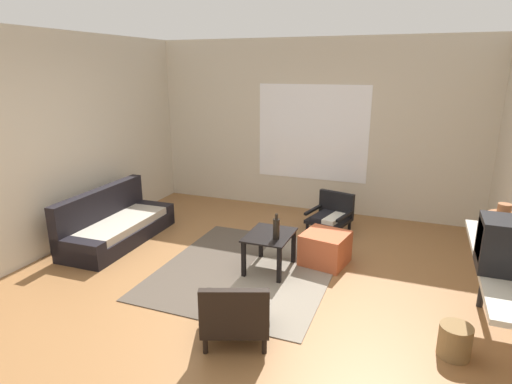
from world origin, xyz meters
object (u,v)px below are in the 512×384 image
object	(u,v)px
wicker_basket	(455,341)
armchair_striped_foreground	(235,314)
clay_vase	(501,225)
couch	(115,226)
armchair_by_window	(331,214)
ottoman_orange	(325,248)
console_shelf	(506,272)
glass_bottle	(276,228)
coffee_table	(270,241)

from	to	relation	value
wicker_basket	armchair_striped_foreground	bearing A→B (deg)	-165.15
clay_vase	wicker_basket	size ratio (longest dim) A/B	1.17
couch	armchair_striped_foreground	xyz separation A→B (m)	(2.40, -1.43, 0.04)
armchair_by_window	ottoman_orange	xyz separation A→B (m)	(0.16, -1.10, -0.06)
console_shelf	clay_vase	world-z (taller)	clay_vase
couch	clay_vase	size ratio (longest dim) A/B	5.44
ottoman_orange	glass_bottle	size ratio (longest dim) A/B	1.72
armchair_striped_foreground	clay_vase	xyz separation A→B (m)	(2.01, 0.98, 0.73)
coffee_table	ottoman_orange	xyz separation A→B (m)	(0.56, 0.40, -0.16)
clay_vase	armchair_by_window	bearing A→B (deg)	133.38
armchair_striped_foreground	console_shelf	xyz separation A→B (m)	(2.01, 0.52, 0.51)
ottoman_orange	wicker_basket	distance (m)	1.88
coffee_table	console_shelf	distance (m)	2.39
armchair_striped_foreground	armchair_by_window	bearing A→B (deg)	85.51
armchair_by_window	armchair_striped_foreground	xyz separation A→B (m)	(-0.23, -2.87, 0.01)
glass_bottle	couch	bearing A→B (deg)	176.02
armchair_by_window	clay_vase	size ratio (longest dim) A/B	2.02
couch	wicker_basket	world-z (taller)	couch
armchair_by_window	console_shelf	bearing A→B (deg)	-52.72
couch	ottoman_orange	bearing A→B (deg)	6.82
console_shelf	clay_vase	xyz separation A→B (m)	(-0.00, 0.46, 0.21)
coffee_table	clay_vase	xyz separation A→B (m)	(2.19, -0.39, 0.63)
wicker_basket	glass_bottle	bearing A→B (deg)	155.69
clay_vase	armchair_striped_foreground	bearing A→B (deg)	-154.08
console_shelf	armchair_by_window	bearing A→B (deg)	127.28
coffee_table	couch	bearing A→B (deg)	178.39
console_shelf	coffee_table	bearing A→B (deg)	158.84
clay_vase	glass_bottle	distance (m)	2.14
armchair_striped_foreground	ottoman_orange	bearing A→B (deg)	77.83
armchair_striped_foreground	glass_bottle	bearing A→B (deg)	93.11
console_shelf	glass_bottle	bearing A→B (deg)	160.21
console_shelf	clay_vase	distance (m)	0.50
armchair_by_window	armchair_striped_foreground	distance (m)	2.88
couch	armchair_striped_foreground	bearing A→B (deg)	-30.84
console_shelf	ottoman_orange	bearing A→B (deg)	142.66
wicker_basket	console_shelf	bearing A→B (deg)	12.65
wicker_basket	coffee_table	bearing A→B (deg)	154.47
glass_bottle	wicker_basket	world-z (taller)	glass_bottle
couch	ottoman_orange	size ratio (longest dim) A/B	3.48
couch	wicker_basket	size ratio (longest dim) A/B	6.37
armchair_striped_foreground	console_shelf	size ratio (longest dim) A/B	0.41
coffee_table	armchair_by_window	world-z (taller)	armchair_by_window
couch	coffee_table	xyz separation A→B (m)	(2.22, -0.06, 0.13)
coffee_table	wicker_basket	xyz separation A→B (m)	(1.91, -0.91, -0.21)
armchair_striped_foreground	console_shelf	bearing A→B (deg)	14.54
couch	glass_bottle	bearing A→B (deg)	-3.98
coffee_table	armchair_striped_foreground	size ratio (longest dim) A/B	0.84
console_shelf	glass_bottle	distance (m)	2.22
armchair_by_window	clay_vase	xyz separation A→B (m)	(1.79, -1.89, 0.74)
armchair_striped_foreground	couch	bearing A→B (deg)	149.16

